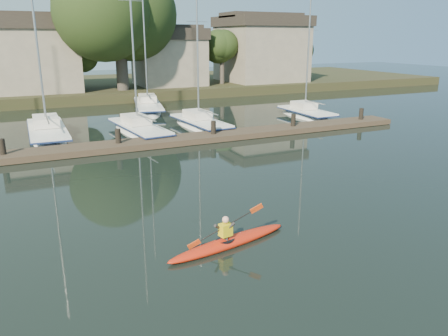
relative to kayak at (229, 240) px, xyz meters
name	(u,v)px	position (x,y,z in m)	size (l,w,h in m)	color
ground	(301,234)	(2.51, -0.27, -0.17)	(160.00, 160.00, 0.00)	black
kayak	(229,240)	(0.00, 0.00, 0.00)	(4.45, 1.46, 1.41)	red
dock	(168,141)	(2.51, 13.73, 0.03)	(34.00, 2.00, 1.80)	#4B362B
sailboat_1	(49,141)	(-3.99, 18.77, -0.38)	(2.35, 9.32, 15.22)	white
sailboat_2	(139,136)	(1.68, 17.50, -0.35)	(3.01, 8.95, 14.53)	white
sailboat_3	(200,130)	(6.16, 17.60, -0.36)	(2.66, 7.96, 12.62)	white
sailboat_4	(306,119)	(15.64, 18.00, -0.36)	(2.17, 7.01, 11.87)	white
sailboat_6	(148,112)	(5.01, 27.17, -0.36)	(4.19, 10.62, 16.53)	white
shore	(108,65)	(4.12, 40.02, 3.06)	(90.00, 25.25, 12.75)	#2A3018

